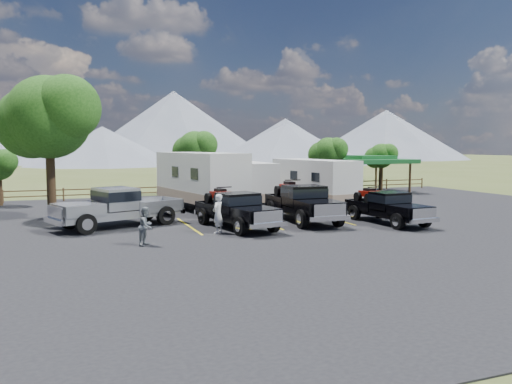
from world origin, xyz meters
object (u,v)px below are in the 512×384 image
object	(u,v)px
trailer_center	(248,182)
pickup_silver	(119,206)
rig_center	(302,202)
person_a	(218,214)
tree_big_nw	(48,117)
pavilion	(368,160)
trailer_right	(314,182)
rig_left	(235,209)
person_b	(146,226)
rig_right	(387,206)
trailer_left	(200,180)

from	to	relation	value
trailer_center	pickup_silver	distance (m)	11.27
rig_center	person_a	xyz separation A→B (m)	(-5.24, -1.94, -0.13)
rig_center	pickup_silver	world-z (taller)	rig_center
tree_big_nw	rig_center	distance (m)	14.48
pavilion	trailer_right	xyz separation A→B (m)	(-9.28, -7.76, -1.12)
pavilion	rig_left	xyz separation A→B (m)	(-16.96, -14.33, -1.81)
pickup_silver	person_b	bearing A→B (deg)	-14.92
pavilion	pickup_silver	bearing A→B (deg)	-151.71
rig_right	trailer_left	bearing A→B (deg)	127.58
rig_center	trailer_center	xyz separation A→B (m)	(-0.20, 8.09, 0.49)
rig_right	person_a	bearing A→B (deg)	174.87
trailer_left	trailer_right	size ratio (longest dim) A/B	1.16
rig_left	trailer_right	size ratio (longest dim) A/B	0.68
tree_big_nw	pavilion	world-z (taller)	tree_big_nw
rig_left	person_a	size ratio (longest dim) A/B	3.36
pavilion	rig_right	size ratio (longest dim) A/B	1.11
rig_right	person_a	distance (m)	9.08
pavilion	trailer_left	bearing A→B (deg)	-157.85
tree_big_nw	rig_left	bearing A→B (deg)	-36.51
person_a	rig_left	bearing A→B (deg)	177.94
rig_right	person_b	world-z (taller)	rig_right
trailer_right	person_a	bearing A→B (deg)	-146.78
tree_big_nw	trailer_left	distance (m)	9.51
pavilion	rig_right	world-z (taller)	pavilion
trailer_right	person_b	bearing A→B (deg)	-150.50
tree_big_nw	trailer_left	size ratio (longest dim) A/B	0.75
pavilion	rig_right	distance (m)	18.21
rig_center	rig_right	size ratio (longest dim) A/B	1.17
trailer_left	person_a	world-z (taller)	trailer_left
rig_center	trailer_left	xyz separation A→B (m)	(-3.90, 6.64, 0.84)
person_b	person_a	bearing A→B (deg)	-28.83
tree_big_nw	pickup_silver	xyz separation A→B (m)	(3.26, -4.02, -4.54)
rig_left	trailer_center	bearing A→B (deg)	55.51
pavilion	person_a	bearing A→B (deg)	-139.66
pavilion	person_a	size ratio (longest dim) A/B	3.41
trailer_right	person_b	world-z (taller)	trailer_right
rig_left	pavilion	bearing A→B (deg)	28.83
rig_right	trailer_center	bearing A→B (deg)	107.78
pickup_silver	person_a	size ratio (longest dim) A/B	3.76
tree_big_nw	trailer_right	bearing A→B (deg)	0.77
trailer_left	trailer_right	world-z (taller)	trailer_left
pickup_silver	person_a	xyz separation A→B (m)	(4.10, -3.45, -0.11)
rig_right	trailer_left	world-z (taller)	trailer_left
rig_center	rig_right	distance (m)	4.41
tree_big_nw	person_a	xyz separation A→B (m)	(7.36, -7.47, -4.65)
person_a	pickup_silver	bearing A→B (deg)	-84.40
tree_big_nw	person_a	size ratio (longest dim) A/B	4.31
tree_big_nw	rig_right	size ratio (longest dim) A/B	1.40
rig_center	rig_right	bearing A→B (deg)	-27.72
trailer_center	person_a	world-z (taller)	trailer_center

